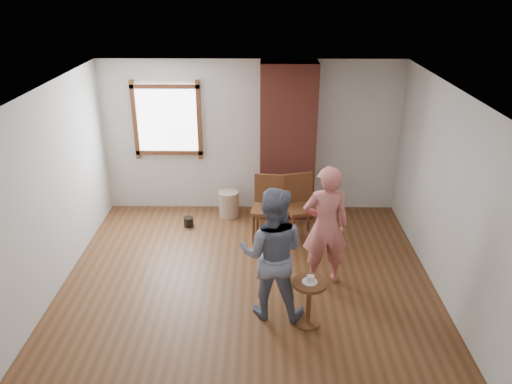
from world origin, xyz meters
TOP-DOWN VIEW (x-y plane):
  - ground at (0.00, 0.00)m, footprint 5.50×5.50m
  - room_shell at (-0.06, 0.61)m, footprint 5.04×5.52m
  - brick_chimney at (0.60, 2.50)m, footprint 0.90×0.50m
  - stoneware_crock at (-0.38, 2.40)m, footprint 0.38×0.38m
  - dark_pot at (-1.03, 1.99)m, footprint 0.18×0.18m
  - dining_chair_left at (0.28, 1.68)m, footprint 0.53×0.53m
  - dining_chair_right at (0.78, 1.72)m, footprint 0.57×0.57m
  - side_table at (0.74, -0.50)m, footprint 0.40×0.40m
  - cake_plate at (0.74, -0.50)m, footprint 0.18×0.18m
  - cake_slice at (0.75, -0.50)m, footprint 0.08×0.07m
  - man at (0.31, -0.27)m, footprint 0.89×0.74m
  - person_pink at (1.01, 0.43)m, footprint 0.64×0.45m

SIDE VIEW (x-z plane):
  - ground at x=0.00m, z-range 0.00..0.00m
  - dark_pot at x=-1.03m, z-range 0.00..0.16m
  - stoneware_crock at x=-0.38m, z-range 0.00..0.44m
  - side_table at x=0.74m, z-range 0.10..0.70m
  - dining_chair_left at x=0.28m, z-range 0.06..1.06m
  - dining_chair_right at x=0.78m, z-range 0.06..1.07m
  - cake_plate at x=0.74m, z-range 0.60..0.61m
  - cake_slice at x=0.75m, z-range 0.61..0.67m
  - person_pink at x=1.01m, z-range 0.00..1.67m
  - man at x=0.31m, z-range 0.00..1.67m
  - brick_chimney at x=0.60m, z-range 0.00..2.60m
  - room_shell at x=-0.06m, z-range 0.50..3.12m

